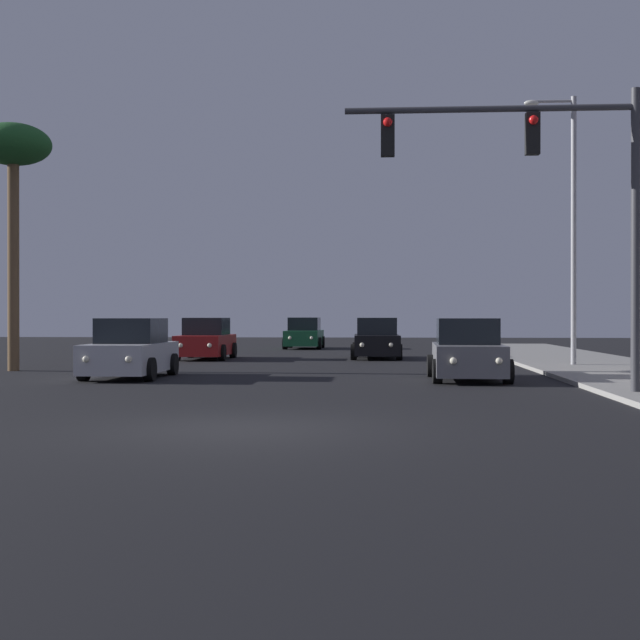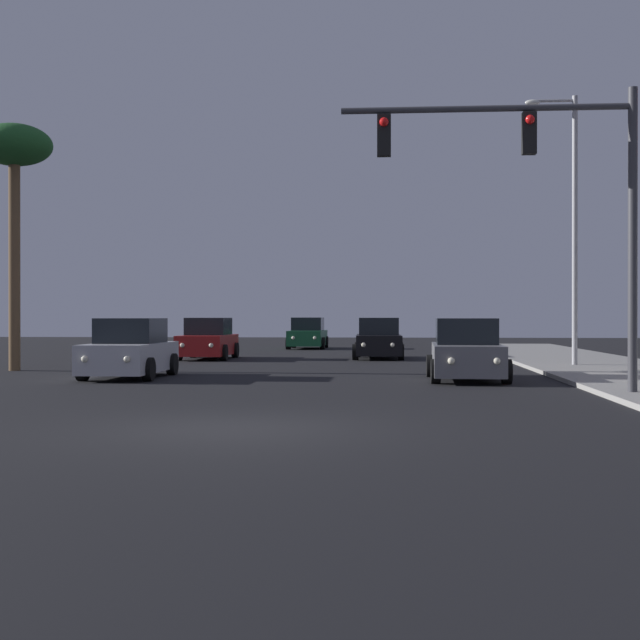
% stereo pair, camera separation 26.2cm
% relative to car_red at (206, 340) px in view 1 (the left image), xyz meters
% --- Properties ---
extents(ground_plane, '(120.00, 120.00, 0.00)m').
position_rel_car_red_xyz_m(ground_plane, '(4.87, -22.11, -0.76)').
color(ground_plane, black).
extents(car_red, '(2.04, 4.31, 1.68)m').
position_rel_car_red_xyz_m(car_red, '(0.00, 0.00, 0.00)').
color(car_red, maroon).
rests_on(car_red, ground).
extents(car_black, '(2.04, 4.33, 1.68)m').
position_rel_car_red_xyz_m(car_black, '(6.91, 0.97, 0.00)').
color(car_black, black).
rests_on(car_black, ground).
extents(car_grey, '(2.04, 4.34, 1.68)m').
position_rel_car_red_xyz_m(car_grey, '(9.42, -11.34, 0.00)').
color(car_grey, slate).
rests_on(car_grey, ground).
extents(car_green, '(2.04, 4.32, 1.68)m').
position_rel_car_red_xyz_m(car_green, '(2.97, 12.17, 0.00)').
color(car_green, '#195933').
rests_on(car_green, ground).
extents(car_silver, '(2.04, 4.31, 1.68)m').
position_rel_car_red_xyz_m(car_silver, '(0.03, -11.08, 0.00)').
color(car_silver, '#B7B7BC').
rests_on(car_silver, ground).
extents(traffic_light_mast, '(6.33, 0.36, 6.50)m').
position_rel_car_red_xyz_m(traffic_light_mast, '(10.76, -16.26, 3.91)').
color(traffic_light_mast, '#38383D').
rests_on(traffic_light_mast, sidewalk_right).
extents(street_lamp, '(1.74, 0.24, 9.00)m').
position_rel_car_red_xyz_m(street_lamp, '(13.41, -5.34, 4.36)').
color(street_lamp, '#99999E').
rests_on(street_lamp, sidewalk_right).
extents(palm_tree_near, '(2.40, 2.40, 7.88)m').
position_rel_car_red_xyz_m(palm_tree_near, '(-4.60, -8.11, 6.06)').
color(palm_tree_near, brown).
rests_on(palm_tree_near, ground).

